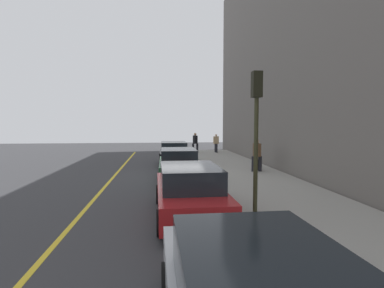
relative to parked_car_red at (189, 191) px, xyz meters
The scene contains 12 objects.
ground_plane 6.24m from the parked_car_red, ahead, with size 56.00×56.00×0.00m, color #333335.
sidewalk 7.05m from the parked_car_red, 28.13° to the right, with size 28.00×4.60×0.15m, color gray.
building_facade 10.98m from the parked_car_red, 44.39° to the right, with size 32.00×0.80×15.00m, color #66605B.
lane_stripe_centre 7.00m from the parked_car_red, 27.27° to the left, with size 28.00×0.14×0.01m, color gold.
parked_car_red is the anchor object (origin of this frame).
parked_car_green 5.70m from the parked_car_red, ahead, with size 4.42×1.94×1.51m.
parked_car_black 11.13m from the parked_car_red, ahead, with size 4.22×1.90×1.51m.
pedestrian_black_coat 17.48m from the parked_car_red, ahead, with size 0.52×0.57×1.74m.
pedestrian_tan_coat 18.10m from the parked_car_red, 13.08° to the right, with size 0.54×0.45×1.63m.
pedestrian_brown_coat 8.18m from the parked_car_red, 31.72° to the right, with size 0.48×0.57×1.72m.
traffic_light_pole 2.81m from the parked_car_red, 106.85° to the right, with size 0.35×0.26×3.96m.
rolling_suitcase 8.67m from the parked_car_red, 30.64° to the right, with size 0.34×0.22×0.95m.
Camera 1 is at (-14.73, 0.83, 2.71)m, focal length 28.16 mm.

